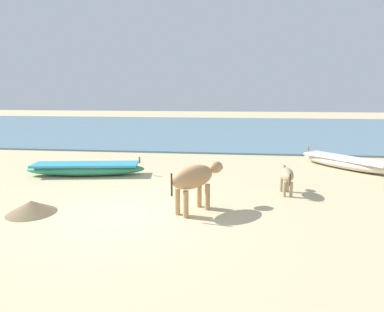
{
  "coord_description": "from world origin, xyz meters",
  "views": [
    {
      "loc": [
        2.28,
        -6.68,
        2.66
      ],
      "look_at": [
        1.06,
        3.87,
        0.6
      ],
      "focal_mm": 30.76,
      "sensor_mm": 36.0,
      "label": 1
    }
  ],
  "objects_px": {
    "fishing_boat_0": "(345,162)",
    "fishing_boat_2": "(86,169)",
    "cow_adult_tan": "(195,178)",
    "calf_near_dun": "(286,175)"
  },
  "relations": [
    {
      "from": "fishing_boat_2",
      "to": "calf_near_dun",
      "type": "xyz_separation_m",
      "value": [
        6.15,
        -1.28,
        0.29
      ]
    },
    {
      "from": "fishing_boat_0",
      "to": "calf_near_dun",
      "type": "height_order",
      "value": "calf_near_dun"
    },
    {
      "from": "fishing_boat_2",
      "to": "cow_adult_tan",
      "type": "bearing_deg",
      "value": -45.33
    },
    {
      "from": "calf_near_dun",
      "to": "fishing_boat_0",
      "type": "bearing_deg",
      "value": -39.82
    },
    {
      "from": "fishing_boat_0",
      "to": "fishing_boat_2",
      "type": "relative_size",
      "value": 0.77
    },
    {
      "from": "fishing_boat_0",
      "to": "fishing_boat_2",
      "type": "bearing_deg",
      "value": 60.14
    },
    {
      "from": "cow_adult_tan",
      "to": "calf_near_dun",
      "type": "height_order",
      "value": "cow_adult_tan"
    },
    {
      "from": "fishing_boat_0",
      "to": "cow_adult_tan",
      "type": "bearing_deg",
      "value": 92.43
    },
    {
      "from": "cow_adult_tan",
      "to": "calf_near_dun",
      "type": "xyz_separation_m",
      "value": [
        2.27,
        1.6,
        -0.27
      ]
    },
    {
      "from": "fishing_boat_0",
      "to": "fishing_boat_2",
      "type": "distance_m",
      "value": 8.94
    }
  ]
}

